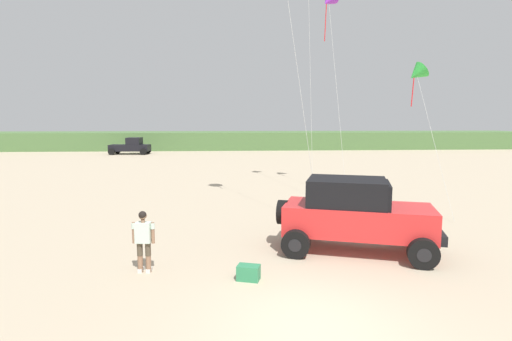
{
  "coord_description": "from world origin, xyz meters",
  "views": [
    {
      "loc": [
        -1.64,
        -7.27,
        4.03
      ],
      "look_at": [
        -0.84,
        4.67,
        2.5
      ],
      "focal_mm": 27.79,
      "sensor_mm": 36.0,
      "label": 1
    }
  ],
  "objects_px": {
    "kite_black_sled": "(329,1)",
    "kite_white_parafoil": "(417,74)",
    "jeep": "(355,213)",
    "person_watching": "(144,238)",
    "distant_pickup": "(131,146)",
    "cooler_box": "(249,273)"
  },
  "relations": [
    {
      "from": "kite_black_sled",
      "to": "kite_white_parafoil",
      "type": "xyz_separation_m",
      "value": [
        3.26,
        -4.27,
        -4.47
      ]
    },
    {
      "from": "jeep",
      "to": "person_watching",
      "type": "xyz_separation_m",
      "value": [
        -6.11,
        -1.29,
        -0.26
      ]
    },
    {
      "from": "distant_pickup",
      "to": "kite_black_sled",
      "type": "bearing_deg",
      "value": -55.41
    },
    {
      "from": "person_watching",
      "to": "cooler_box",
      "type": "distance_m",
      "value": 2.93
    },
    {
      "from": "cooler_box",
      "to": "jeep",
      "type": "bearing_deg",
      "value": 47.23
    },
    {
      "from": "jeep",
      "to": "person_watching",
      "type": "distance_m",
      "value": 6.25
    },
    {
      "from": "distant_pickup",
      "to": "kite_white_parafoil",
      "type": "height_order",
      "value": "kite_white_parafoil"
    },
    {
      "from": "distant_pickup",
      "to": "person_watching",
      "type": "bearing_deg",
      "value": -75.96
    },
    {
      "from": "jeep",
      "to": "distant_pickup",
      "type": "height_order",
      "value": "jeep"
    },
    {
      "from": "jeep",
      "to": "person_watching",
      "type": "bearing_deg",
      "value": -168.12
    },
    {
      "from": "kite_black_sled",
      "to": "kite_white_parafoil",
      "type": "relative_size",
      "value": 1.67
    },
    {
      "from": "kite_white_parafoil",
      "to": "cooler_box",
      "type": "bearing_deg",
      "value": -133.13
    },
    {
      "from": "distant_pickup",
      "to": "kite_white_parafoil",
      "type": "bearing_deg",
      "value": -55.0
    },
    {
      "from": "distant_pickup",
      "to": "jeep",
      "type": "bearing_deg",
      "value": -66.89
    },
    {
      "from": "kite_black_sled",
      "to": "kite_white_parafoil",
      "type": "bearing_deg",
      "value": -52.65
    },
    {
      "from": "kite_white_parafoil",
      "to": "person_watching",
      "type": "bearing_deg",
      "value": -143.41
    },
    {
      "from": "cooler_box",
      "to": "distant_pickup",
      "type": "distance_m",
      "value": 40.28
    },
    {
      "from": "distant_pickup",
      "to": "kite_white_parafoil",
      "type": "relative_size",
      "value": 0.69
    },
    {
      "from": "person_watching",
      "to": "kite_white_parafoil",
      "type": "bearing_deg",
      "value": 36.59
    },
    {
      "from": "distant_pickup",
      "to": "kite_white_parafoil",
      "type": "xyz_separation_m",
      "value": [
        20.59,
        -29.4,
        5.27
      ]
    },
    {
      "from": "cooler_box",
      "to": "distant_pickup",
      "type": "relative_size",
      "value": 0.12
    },
    {
      "from": "kite_black_sled",
      "to": "kite_white_parafoil",
      "type": "height_order",
      "value": "kite_black_sled"
    }
  ]
}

